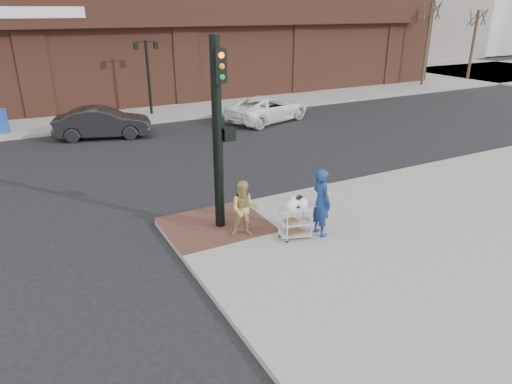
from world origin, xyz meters
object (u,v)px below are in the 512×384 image
sedan_dark (103,123)px  utility_cart (296,219)px  pedestrian_tan (244,209)px  minivan_white (268,109)px  fire_hydrant (324,194)px  woman_blue (321,202)px  lamp_post (148,69)px  traffic_signal_pole (219,131)px

sedan_dark → utility_cart: sedan_dark is taller
pedestrian_tan → utility_cart: (1.12, -0.70, -0.25)m
minivan_white → fire_hydrant: bearing=140.6°
pedestrian_tan → sedan_dark: bearing=119.6°
woman_blue → fire_hydrant: bearing=-38.9°
lamp_post → woman_blue: (-0.38, -16.91, -1.56)m
traffic_signal_pole → sedan_dark: 11.87m
lamp_post → woman_blue: bearing=-91.3°
lamp_post → fire_hydrant: bearing=-87.0°
woman_blue → sedan_dark: 13.65m
utility_cart → fire_hydrant: (1.86, 1.29, -0.12)m
sedan_dark → minivan_white: sedan_dark is taller
traffic_signal_pole → utility_cart: (1.42, -1.53, -2.17)m
fire_hydrant → lamp_post: bearing=93.0°
lamp_post → traffic_signal_pole: (-2.48, -15.23, 0.21)m
utility_cart → fire_hydrant: 2.27m
pedestrian_tan → fire_hydrant: pedestrian_tan is taller
pedestrian_tan → woman_blue: bearing=-1.2°
sedan_dark → minivan_white: 8.59m
woman_blue → fire_hydrant: woman_blue is taller
sedan_dark → minivan_white: (8.56, -0.70, -0.03)m
minivan_white → fire_hydrant: size_ratio=6.58×
woman_blue → fire_hydrant: size_ratio=2.42×
traffic_signal_pole → utility_cart: 3.01m
pedestrian_tan → sedan_dark: 12.53m
traffic_signal_pole → fire_hydrant: 4.01m
traffic_signal_pole → sedan_dark: bearing=94.3°
lamp_post → sedan_dark: lamp_post is taller
lamp_post → woman_blue: lamp_post is taller
traffic_signal_pole → woman_blue: traffic_signal_pole is taller
lamp_post → woman_blue: size_ratio=2.20×
pedestrian_tan → lamp_post: bearing=106.5°
lamp_post → pedestrian_tan: lamp_post is taller
lamp_post → traffic_signal_pole: size_ratio=0.80×
sedan_dark → utility_cart: size_ratio=3.91×
minivan_white → woman_blue: bearing=138.2°
utility_cart → fire_hydrant: bearing=34.7°
sedan_dark → fire_hydrant: sedan_dark is taller
traffic_signal_pole → utility_cart: bearing=-47.1°
minivan_white → traffic_signal_pole: bearing=127.0°
lamp_post → utility_cart: size_ratio=3.57×
woman_blue → utility_cart: 0.80m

